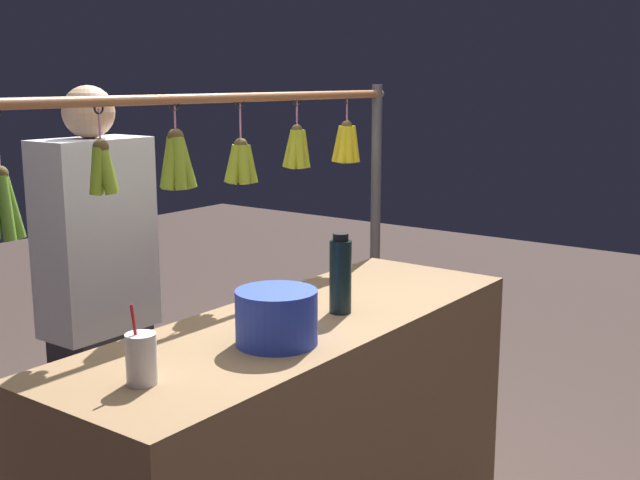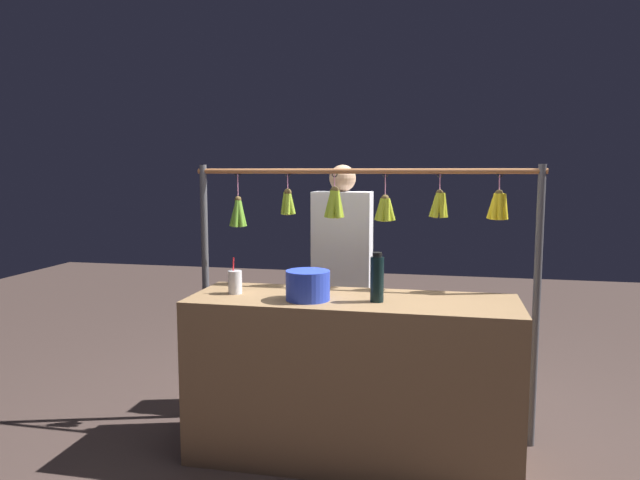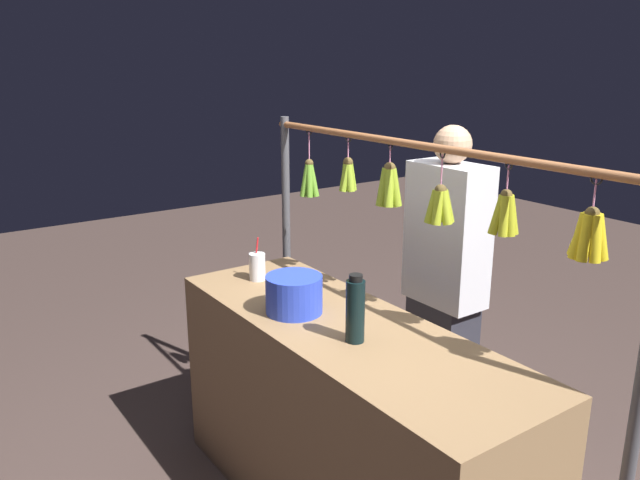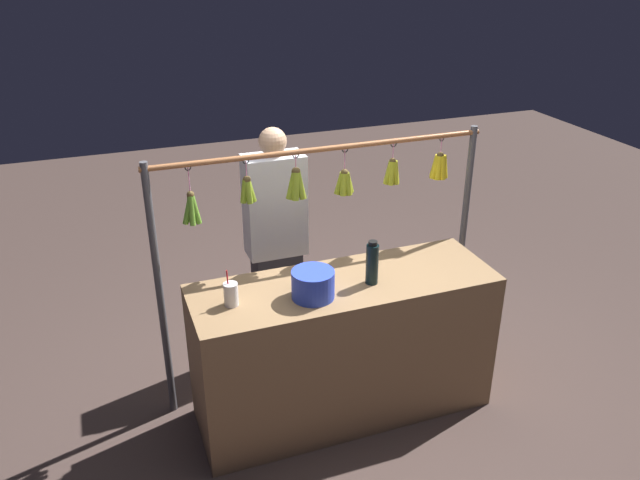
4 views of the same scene
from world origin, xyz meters
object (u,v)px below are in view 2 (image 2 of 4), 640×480
water_bottle (377,278)px  blue_bucket (308,285)px  drink_cup (235,282)px  vendor_person (342,288)px

water_bottle → blue_bucket: size_ratio=1.11×
blue_bucket → drink_cup: size_ratio=1.15×
water_bottle → vendor_person: vendor_person is taller
water_bottle → vendor_person: (0.33, -0.82, -0.23)m
blue_bucket → vendor_person: bearing=-92.7°
water_bottle → drink_cup: (0.81, -0.04, -0.06)m
blue_bucket → drink_cup: drink_cup is taller
blue_bucket → drink_cup: 0.45m
blue_bucket → vendor_person: (-0.04, -0.85, -0.18)m
drink_cup → vendor_person: size_ratio=0.13×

